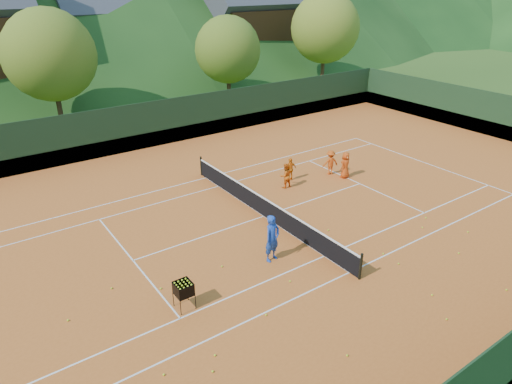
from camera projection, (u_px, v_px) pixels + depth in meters
ground at (264, 216)px, 21.30m from camera, size 400.00×400.00×0.00m
clay_court at (264, 216)px, 21.29m from camera, size 40.00×24.00×0.02m
coach at (272, 238)px, 17.62m from camera, size 0.79×0.61×1.94m
student_a at (285, 176)px, 23.91m from camera, size 0.69×0.55×1.35m
student_b at (290, 169)px, 24.81m from camera, size 0.75×0.32×1.28m
student_c at (345, 165)px, 25.09m from camera, size 0.80×0.60×1.47m
student_d at (330, 162)px, 25.55m from camera, size 1.02×0.77×1.40m
tennis_ball_0 at (459, 253)px, 18.37m from camera, size 0.07×0.07×0.07m
tennis_ball_1 at (215, 355)px, 13.42m from camera, size 0.07×0.07×0.07m
tennis_ball_2 at (399, 264)px, 17.70m from camera, size 0.07×0.07×0.07m
tennis_ball_3 at (68, 320)px, 14.79m from camera, size 0.07×0.07×0.07m
tennis_ball_4 at (112, 288)px, 16.31m from camera, size 0.07×0.07×0.07m
tennis_ball_5 at (222, 266)px, 17.53m from camera, size 0.07×0.07×0.07m
tennis_ball_6 at (468, 232)px, 19.90m from camera, size 0.07×0.07×0.07m
tennis_ball_7 at (347, 356)px, 13.41m from camera, size 0.07×0.07×0.07m
tennis_ball_8 at (213, 371)px, 12.87m from camera, size 0.07×0.07×0.07m
tennis_ball_9 at (432, 295)px, 15.96m from camera, size 0.07×0.07×0.07m
tennis_ball_10 at (161, 289)px, 16.29m from camera, size 0.07×0.07×0.07m
tennis_ball_11 at (426, 218)px, 21.07m from camera, size 0.07×0.07×0.07m
tennis_ball_12 at (328, 230)px, 20.05m from camera, size 0.07×0.07×0.07m
tennis_ball_13 at (383, 254)px, 18.34m from camera, size 0.07×0.07×0.07m
tennis_ball_14 at (290, 281)px, 16.68m from camera, size 0.07×0.07×0.07m
tennis_ball_15 at (506, 290)px, 16.22m from camera, size 0.07×0.07×0.07m
tennis_ball_16 at (447, 319)px, 14.83m from camera, size 0.07×0.07×0.07m
tennis_ball_17 at (266, 315)px, 15.03m from camera, size 0.07×0.07×0.07m
tennis_ball_18 at (164, 375)px, 12.77m from camera, size 0.07×0.07×0.07m
tennis_ball_19 at (422, 227)px, 20.26m from camera, size 0.07×0.07×0.07m
court_lines at (264, 216)px, 21.29m from camera, size 23.83×11.03×0.00m
tennis_net at (264, 207)px, 21.07m from camera, size 0.10×12.07×1.10m
perimeter_fence at (264, 192)px, 20.75m from camera, size 40.40×24.24×3.00m
ball_hopper at (183, 289)px, 15.11m from camera, size 0.57×0.57×1.00m
chalet_mid at (119, 31)px, 47.41m from camera, size 12.65×8.82×11.45m
chalet_right at (251, 24)px, 51.62m from camera, size 11.50×8.82×11.91m
tree_b at (50, 55)px, 31.77m from camera, size 6.40×6.40×8.40m
tree_c at (228, 50)px, 38.60m from camera, size 5.60×5.60×7.35m
tree_d at (325, 28)px, 45.16m from camera, size 6.80×6.80×8.93m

